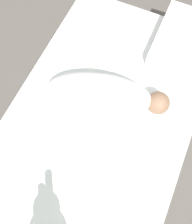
{
  "coord_description": "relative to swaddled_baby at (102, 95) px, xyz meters",
  "views": [
    {
      "loc": [
        0.34,
        0.16,
        1.33
      ],
      "look_at": [
        -0.07,
        -0.02,
        0.26
      ],
      "focal_mm": 42.0,
      "sensor_mm": 36.0,
      "label": 1
    }
  ],
  "objects": [
    {
      "name": "ground_plane",
      "position": [
        0.14,
        0.02,
        -0.29
      ],
      "size": [
        12.0,
        12.0,
        0.0
      ],
      "primitive_type": "plane",
      "color": "#514C47"
    },
    {
      "name": "swaddled_baby",
      "position": [
        0.0,
        0.0,
        0.0
      ],
      "size": [
        0.32,
        0.56,
        0.17
      ],
      "rotation": [
        0.0,
        0.0,
        1.85
      ],
      "color": "white",
      "rests_on": "bed_mattress"
    },
    {
      "name": "pillow",
      "position": [
        -0.47,
        0.26,
        -0.05
      ],
      "size": [
        0.38,
        0.29,
        0.08
      ],
      "color": "white",
      "rests_on": "bed_mattress"
    },
    {
      "name": "bed_mattress",
      "position": [
        0.14,
        0.02,
        -0.19
      ],
      "size": [
        1.52,
        0.82,
        0.21
      ],
      "color": "white",
      "rests_on": "ground_plane"
    }
  ]
}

